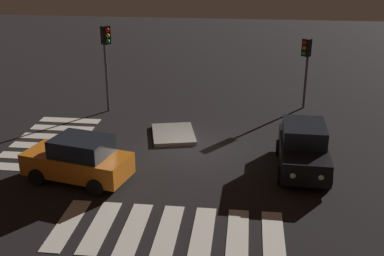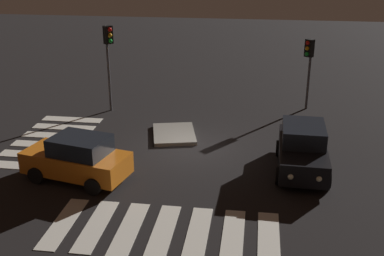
{
  "view_description": "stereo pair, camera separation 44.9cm",
  "coord_description": "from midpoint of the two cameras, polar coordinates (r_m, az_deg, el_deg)",
  "views": [
    {
      "loc": [
        20.22,
        2.37,
        8.93
      ],
      "look_at": [
        0.0,
        0.0,
        1.0
      ],
      "focal_mm": 44.95,
      "sensor_mm": 36.0,
      "label": 1
    },
    {
      "loc": [
        20.16,
        2.81,
        8.93
      ],
      "look_at": [
        0.0,
        0.0,
        1.0
      ],
      "focal_mm": 44.95,
      "sensor_mm": 36.0,
      "label": 2
    }
  ],
  "objects": [
    {
      "name": "traffic_light_south",
      "position": [
        26.49,
        -9.4,
        9.42
      ],
      "size": [
        0.54,
        0.53,
        4.77
      ],
      "rotation": [
        0.0,
        0.0,
        0.85
      ],
      "color": "#47474C",
      "rests_on": "ground"
    },
    {
      "name": "crosswalk_side",
      "position": [
        16.23,
        -2.62,
        -12.1
      ],
      "size": [
        3.2,
        7.6,
        0.02
      ],
      "color": "silver",
      "rests_on": "ground"
    },
    {
      "name": "car_orange",
      "position": [
        19.53,
        -12.83,
        -3.55
      ],
      "size": [
        2.7,
        4.48,
        1.85
      ],
      "rotation": [
        0.0,
        0.0,
        -1.8
      ],
      "color": "orange",
      "rests_on": "ground"
    },
    {
      "name": "traffic_light_west",
      "position": [
        27.37,
        14.17,
        8.2
      ],
      "size": [
        0.53,
        0.54,
        4.0
      ],
      "rotation": [
        0.0,
        0.0,
        -0.72
      ],
      "color": "#47474C",
      "rests_on": "ground"
    },
    {
      "name": "ground_plane",
      "position": [
        22.23,
        0.58,
        -2.4
      ],
      "size": [
        80.0,
        80.0,
        0.0
      ],
      "primitive_type": "plane",
      "color": "black"
    },
    {
      "name": "traffic_island",
      "position": [
        23.61,
        -1.6,
        -0.71
      ],
      "size": [
        3.06,
        2.57,
        0.18
      ],
      "color": "gray",
      "rests_on": "ground"
    },
    {
      "name": "car_black",
      "position": [
        20.35,
        13.6,
        -2.45
      ],
      "size": [
        4.49,
        2.2,
        1.93
      ],
      "rotation": [
        0.0,
        0.0,
        -0.03
      ],
      "color": "black",
      "rests_on": "ground"
    },
    {
      "name": "crosswalk_near",
      "position": [
        24.02,
        -15.95,
        -1.38
      ],
      "size": [
        6.45,
        3.2,
        0.02
      ],
      "color": "silver",
      "rests_on": "ground"
    }
  ]
}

